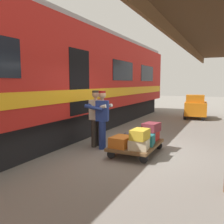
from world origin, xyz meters
The scene contains 14 objects.
ground_plane centered at (0.00, 0.00, 0.00)m, with size 60.00×60.00×0.00m, color gray.
train_car centered at (3.49, 0.00, 2.06)m, with size 3.02×19.78×4.00m.
luggage_cart centered at (0.04, 0.22, 0.23)m, with size 1.10×1.74×0.28m.
suitcase_teal_softside centered at (-0.20, 0.22, 0.42)m, with size 0.47×0.55×0.28m, color #1E666B.
suitcase_cream_canvas centered at (-0.20, 0.70, 0.40)m, with size 0.46×0.54×0.25m, color beige.
suitcase_slate_roller centered at (0.29, -0.26, 0.38)m, with size 0.39×0.56×0.20m, color #4C515B.
suitcase_orange_carryall centered at (0.29, 0.70, 0.41)m, with size 0.46×0.60×0.27m, color #CC6B23.
suitcase_red_plastic centered at (-0.20, -0.26, 0.42)m, with size 0.37×0.59×0.29m, color #AD231E.
suitcase_brown_leather centered at (0.29, 0.22, 0.36)m, with size 0.50×0.60×0.17m, color brown.
suitcase_yellow_case centered at (-0.22, 0.72, 0.66)m, with size 0.37×0.55×0.25m, color gold.
suitcase_burgundy_valise centered at (-0.24, -0.22, 0.68)m, with size 0.39×0.52×0.24m, color maroon.
porter_in_overalls centered at (1.15, 0.16, 0.93)m, with size 0.72×0.54×1.70m.
porter_by_door centered at (1.40, 0.04, 0.93)m, with size 0.70×0.48×1.70m.
baggage_tug centered at (-0.63, -7.28, 0.63)m, with size 1.27×1.80×1.30m.
Camera 1 is at (-2.14, 6.35, 1.93)m, focal length 38.75 mm.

